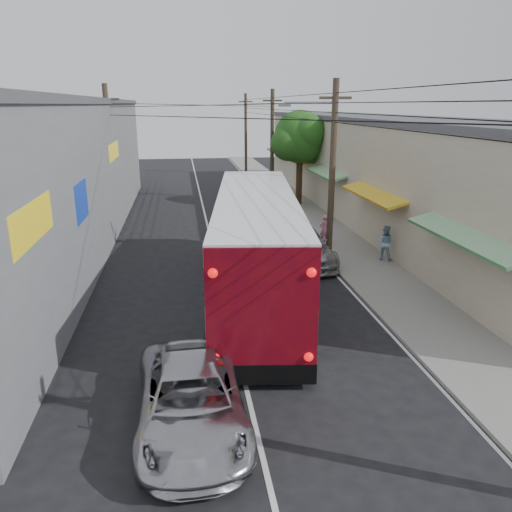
{
  "coord_description": "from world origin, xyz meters",
  "views": [
    {
      "loc": [
        -1.39,
        -8.42,
        6.93
      ],
      "look_at": [
        0.96,
        7.4,
        2.06
      ],
      "focal_mm": 35.0,
      "sensor_mm": 36.0,
      "label": 1
    }
  ],
  "objects_px": {
    "parked_car_far": "(265,192)",
    "parked_suv": "(299,244)",
    "pedestrian_far": "(385,243)",
    "parked_car_mid": "(260,200)",
    "jeepney": "(191,399)",
    "coach_bus": "(256,244)",
    "pedestrian_near": "(324,229)"
  },
  "relations": [
    {
      "from": "parked_car_far",
      "to": "parked_suv",
      "type": "bearing_deg",
      "value": -97.47
    },
    {
      "from": "parked_car_far",
      "to": "pedestrian_far",
      "type": "distance_m",
      "value": 15.48
    },
    {
      "from": "parked_car_mid",
      "to": "pedestrian_far",
      "type": "height_order",
      "value": "pedestrian_far"
    },
    {
      "from": "jeepney",
      "to": "pedestrian_far",
      "type": "distance_m",
      "value": 14.22
    },
    {
      "from": "jeepney",
      "to": "coach_bus",
      "type": "bearing_deg",
      "value": 70.17
    },
    {
      "from": "coach_bus",
      "to": "parked_car_mid",
      "type": "bearing_deg",
      "value": 87.82
    },
    {
      "from": "jeepney",
      "to": "parked_car_mid",
      "type": "relative_size",
      "value": 1.22
    },
    {
      "from": "parked_suv",
      "to": "pedestrian_near",
      "type": "relative_size",
      "value": 3.78
    },
    {
      "from": "parked_car_mid",
      "to": "pedestrian_far",
      "type": "bearing_deg",
      "value": -69.23
    },
    {
      "from": "coach_bus",
      "to": "parked_car_mid",
      "type": "height_order",
      "value": "coach_bus"
    },
    {
      "from": "parked_car_mid",
      "to": "parked_car_far",
      "type": "xyz_separation_m",
      "value": [
        0.8,
        2.77,
        0.07
      ]
    },
    {
      "from": "parked_car_far",
      "to": "pedestrian_far",
      "type": "bearing_deg",
      "value": -83.13
    },
    {
      "from": "parked_car_far",
      "to": "pedestrian_near",
      "type": "distance_m",
      "value": 12.09
    },
    {
      "from": "parked_suv",
      "to": "pedestrian_near",
      "type": "xyz_separation_m",
      "value": [
        1.87,
        2.41,
        0.05
      ]
    },
    {
      "from": "parked_suv",
      "to": "parked_car_far",
      "type": "distance_m",
      "value": 14.48
    },
    {
      "from": "parked_car_mid",
      "to": "pedestrian_near",
      "type": "distance_m",
      "value": 9.46
    },
    {
      "from": "coach_bus",
      "to": "parked_suv",
      "type": "height_order",
      "value": "coach_bus"
    },
    {
      "from": "coach_bus",
      "to": "parked_car_mid",
      "type": "distance_m",
      "value": 15.84
    },
    {
      "from": "parked_suv",
      "to": "parked_car_far",
      "type": "xyz_separation_m",
      "value": [
        0.8,
        14.46,
        -0.03
      ]
    },
    {
      "from": "coach_bus",
      "to": "jeepney",
      "type": "height_order",
      "value": "coach_bus"
    },
    {
      "from": "pedestrian_far",
      "to": "jeepney",
      "type": "bearing_deg",
      "value": 84.64
    },
    {
      "from": "coach_bus",
      "to": "parked_car_mid",
      "type": "relative_size",
      "value": 3.27
    },
    {
      "from": "parked_car_mid",
      "to": "jeepney",
      "type": "bearing_deg",
      "value": -98.76
    },
    {
      "from": "pedestrian_near",
      "to": "pedestrian_far",
      "type": "bearing_deg",
      "value": 107.57
    },
    {
      "from": "parked_suv",
      "to": "pedestrian_far",
      "type": "height_order",
      "value": "pedestrian_far"
    },
    {
      "from": "jeepney",
      "to": "pedestrian_far",
      "type": "relative_size",
      "value": 3.14
    },
    {
      "from": "pedestrian_near",
      "to": "jeepney",
      "type": "bearing_deg",
      "value": 49.39
    },
    {
      "from": "jeepney",
      "to": "parked_suv",
      "type": "xyz_separation_m",
      "value": [
        5.2,
        11.73,
        0.11
      ]
    },
    {
      "from": "parked_car_mid",
      "to": "pedestrian_near",
      "type": "bearing_deg",
      "value": -74.87
    },
    {
      "from": "pedestrian_near",
      "to": "parked_suv",
      "type": "bearing_deg",
      "value": 38.18
    },
    {
      "from": "jeepney",
      "to": "pedestrian_far",
      "type": "bearing_deg",
      "value": 49.32
    },
    {
      "from": "coach_bus",
      "to": "pedestrian_far",
      "type": "distance_m",
      "value": 7.2
    }
  ]
}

